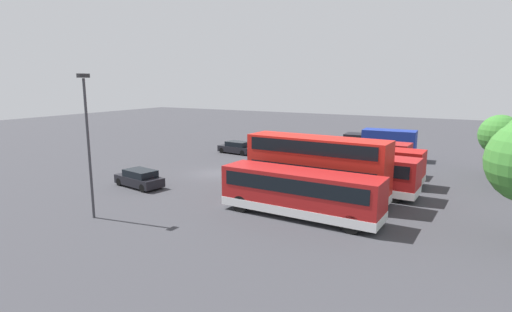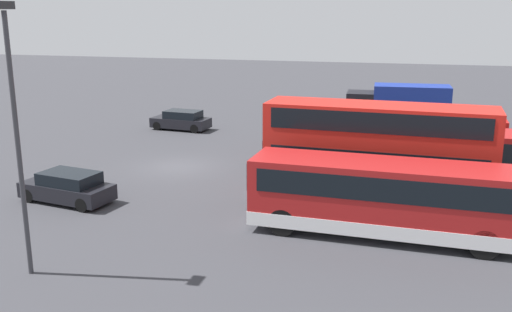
{
  "view_description": "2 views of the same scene",
  "coord_description": "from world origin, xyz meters",
  "px_view_note": "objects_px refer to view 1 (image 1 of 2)",
  "views": [
    {
      "loc": [
        30.02,
        21.19,
        8.45
      ],
      "look_at": [
        -2.51,
        2.92,
        1.49
      ],
      "focal_mm": 28.41,
      "sensor_mm": 36.0,
      "label": 1
    },
    {
      "loc": [
        29.08,
        12.45,
        8.6
      ],
      "look_at": [
        2.71,
        5.3,
        1.65
      ],
      "focal_mm": 40.37,
      "sensor_mm": 36.0,
      "label": 2
    }
  ],
  "objects_px": {
    "box_truck_blue": "(381,143)",
    "bus_single_deck_third": "(341,170)",
    "bus_single_deck_near_end": "(354,154)",
    "car_small_green": "(140,178)",
    "lamp_post_tall": "(88,137)",
    "bus_single_deck_fifth": "(300,192)",
    "car_hatchback_silver": "(237,148)",
    "bus_single_deck_second": "(350,161)",
    "bus_double_decker_fourth": "(316,166)"
  },
  "relations": [
    {
      "from": "bus_double_decker_fourth",
      "to": "box_truck_blue",
      "type": "distance_m",
      "value": 18.35
    },
    {
      "from": "bus_single_deck_fifth",
      "to": "car_hatchback_silver",
      "type": "height_order",
      "value": "bus_single_deck_fifth"
    },
    {
      "from": "bus_single_deck_third",
      "to": "bus_single_deck_fifth",
      "type": "height_order",
      "value": "same"
    },
    {
      "from": "bus_single_deck_near_end",
      "to": "car_hatchback_silver",
      "type": "bearing_deg",
      "value": -99.82
    },
    {
      "from": "bus_double_decker_fourth",
      "to": "box_truck_blue",
      "type": "height_order",
      "value": "bus_double_decker_fourth"
    },
    {
      "from": "bus_single_deck_fifth",
      "to": "box_truck_blue",
      "type": "bearing_deg",
      "value": 179.9
    },
    {
      "from": "lamp_post_tall",
      "to": "bus_single_deck_near_end",
      "type": "bearing_deg",
      "value": 153.88
    },
    {
      "from": "bus_single_deck_second",
      "to": "lamp_post_tall",
      "type": "xyz_separation_m",
      "value": [
        17.7,
        -11.06,
        3.5
      ]
    },
    {
      "from": "car_hatchback_silver",
      "to": "lamp_post_tall",
      "type": "height_order",
      "value": "lamp_post_tall"
    },
    {
      "from": "bus_single_deck_near_end",
      "to": "bus_single_deck_third",
      "type": "bearing_deg",
      "value": 8.74
    },
    {
      "from": "bus_single_deck_fifth",
      "to": "car_hatchback_silver",
      "type": "relative_size",
      "value": 2.35
    },
    {
      "from": "lamp_post_tall",
      "to": "car_small_green",
      "type": "bearing_deg",
      "value": -156.64
    },
    {
      "from": "box_truck_blue",
      "to": "bus_single_deck_third",
      "type": "bearing_deg",
      "value": 1.13
    },
    {
      "from": "bus_single_deck_second",
      "to": "car_small_green",
      "type": "xyz_separation_m",
      "value": [
        10.83,
        -14.03,
        -0.92
      ]
    },
    {
      "from": "bus_double_decker_fourth",
      "to": "bus_single_deck_fifth",
      "type": "relative_size",
      "value": 0.99
    },
    {
      "from": "bus_single_deck_fifth",
      "to": "box_truck_blue",
      "type": "relative_size",
      "value": 1.36
    },
    {
      "from": "bus_single_deck_third",
      "to": "car_small_green",
      "type": "distance_m",
      "value": 16.06
    },
    {
      "from": "box_truck_blue",
      "to": "car_hatchback_silver",
      "type": "height_order",
      "value": "box_truck_blue"
    },
    {
      "from": "bus_single_deck_fifth",
      "to": "bus_single_deck_third",
      "type": "bearing_deg",
      "value": 177.36
    },
    {
      "from": "bus_single_deck_near_end",
      "to": "car_hatchback_silver",
      "type": "distance_m",
      "value": 14.89
    },
    {
      "from": "bus_single_deck_near_end",
      "to": "box_truck_blue",
      "type": "bearing_deg",
      "value": 173.73
    },
    {
      "from": "box_truck_blue",
      "to": "lamp_post_tall",
      "type": "distance_m",
      "value": 31.1
    },
    {
      "from": "bus_double_decker_fourth",
      "to": "lamp_post_tall",
      "type": "bearing_deg",
      "value": -45.62
    },
    {
      "from": "bus_double_decker_fourth",
      "to": "bus_single_deck_near_end",
      "type": "bearing_deg",
      "value": -178.21
    },
    {
      "from": "bus_single_deck_near_end",
      "to": "box_truck_blue",
      "type": "xyz_separation_m",
      "value": [
        -7.65,
        0.84,
        0.09
      ]
    },
    {
      "from": "bus_single_deck_third",
      "to": "car_hatchback_silver",
      "type": "height_order",
      "value": "bus_single_deck_third"
    },
    {
      "from": "bus_double_decker_fourth",
      "to": "box_truck_blue",
      "type": "relative_size",
      "value": 1.35
    },
    {
      "from": "bus_single_deck_third",
      "to": "car_hatchback_silver",
      "type": "bearing_deg",
      "value": -122.18
    },
    {
      "from": "bus_single_deck_fifth",
      "to": "lamp_post_tall",
      "type": "relative_size",
      "value": 1.17
    },
    {
      "from": "bus_single_deck_second",
      "to": "box_truck_blue",
      "type": "bearing_deg",
      "value": 179.21
    },
    {
      "from": "bus_double_decker_fourth",
      "to": "car_small_green",
      "type": "height_order",
      "value": "bus_double_decker_fourth"
    },
    {
      "from": "bus_single_deck_third",
      "to": "bus_single_deck_fifth",
      "type": "distance_m",
      "value": 7.29
    },
    {
      "from": "bus_single_deck_third",
      "to": "box_truck_blue",
      "type": "height_order",
      "value": "box_truck_blue"
    },
    {
      "from": "bus_single_deck_near_end",
      "to": "car_small_green",
      "type": "height_order",
      "value": "bus_single_deck_near_end"
    },
    {
      "from": "box_truck_blue",
      "to": "car_hatchback_silver",
      "type": "relative_size",
      "value": 1.73
    },
    {
      "from": "bus_single_deck_second",
      "to": "car_hatchback_silver",
      "type": "bearing_deg",
      "value": -111.32
    },
    {
      "from": "bus_single_deck_fifth",
      "to": "lamp_post_tall",
      "type": "bearing_deg",
      "value": -59.92
    },
    {
      "from": "bus_single_deck_second",
      "to": "box_truck_blue",
      "type": "relative_size",
      "value": 1.58
    },
    {
      "from": "car_hatchback_silver",
      "to": "car_small_green",
      "type": "height_order",
      "value": "same"
    },
    {
      "from": "box_truck_blue",
      "to": "lamp_post_tall",
      "type": "height_order",
      "value": "lamp_post_tall"
    },
    {
      "from": "bus_single_deck_second",
      "to": "bus_single_deck_third",
      "type": "relative_size",
      "value": 1.05
    },
    {
      "from": "car_hatchback_silver",
      "to": "car_small_green",
      "type": "relative_size",
      "value": 0.97
    },
    {
      "from": "bus_single_deck_near_end",
      "to": "lamp_post_tall",
      "type": "bearing_deg",
      "value": -26.12
    },
    {
      "from": "bus_single_deck_near_end",
      "to": "car_small_green",
      "type": "xyz_separation_m",
      "value": [
        14.28,
        -13.34,
        -0.92
      ]
    },
    {
      "from": "car_small_green",
      "to": "bus_double_decker_fourth",
      "type": "bearing_deg",
      "value": 104.78
    },
    {
      "from": "bus_single_deck_fifth",
      "to": "box_truck_blue",
      "type": "height_order",
      "value": "box_truck_blue"
    },
    {
      "from": "bus_single_deck_fifth",
      "to": "car_small_green",
      "type": "xyz_separation_m",
      "value": [
        -0.4,
        -14.14,
        -0.92
      ]
    },
    {
      "from": "bus_double_decker_fourth",
      "to": "car_hatchback_silver",
      "type": "bearing_deg",
      "value": -131.41
    },
    {
      "from": "car_small_green",
      "to": "lamp_post_tall",
      "type": "bearing_deg",
      "value": 23.36
    },
    {
      "from": "box_truck_blue",
      "to": "bus_single_deck_near_end",
      "type": "bearing_deg",
      "value": -6.27
    }
  ]
}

